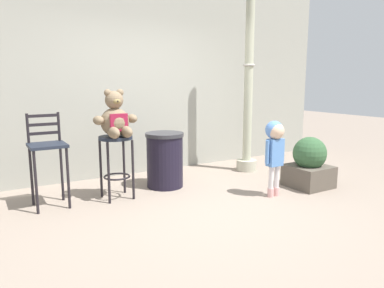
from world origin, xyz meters
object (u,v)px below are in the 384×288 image
(teddy_bear, at_px, (116,119))
(planter_with_shrub, at_px, (309,164))
(trash_bin, at_px, (165,160))
(lamppost, at_px, (248,98))
(bar_chair_empty, at_px, (47,151))
(child_walking, at_px, (275,142))
(bar_stool_with_teddy, at_px, (116,154))

(teddy_bear, relative_size, planter_with_shrub, 0.82)
(teddy_bear, bearing_deg, trash_bin, 12.44)
(lamppost, bearing_deg, bar_chair_empty, -177.21)
(child_walking, distance_m, bar_chair_empty, 2.79)
(bar_stool_with_teddy, distance_m, lamppost, 2.45)
(bar_stool_with_teddy, xyz_separation_m, child_walking, (1.77, -0.98, 0.14))
(trash_bin, distance_m, lamppost, 1.80)
(lamppost, bearing_deg, child_walking, -115.11)
(child_walking, xyz_separation_m, lamppost, (0.59, 1.26, 0.49))
(child_walking, bearing_deg, planter_with_shrub, -34.68)
(trash_bin, bearing_deg, child_walking, -48.03)
(planter_with_shrub, bearing_deg, bar_chair_empty, 162.48)
(trash_bin, distance_m, planter_with_shrub, 2.04)
(child_walking, relative_size, planter_with_shrub, 1.38)
(teddy_bear, distance_m, child_walking, 2.03)
(child_walking, relative_size, bar_chair_empty, 0.89)
(teddy_bear, bearing_deg, child_walking, -28.39)
(teddy_bear, relative_size, trash_bin, 0.76)
(teddy_bear, bearing_deg, bar_chair_empty, 169.52)
(bar_stool_with_teddy, height_order, lamppost, lamppost)
(bar_stool_with_teddy, height_order, trash_bin, bar_stool_with_teddy)
(bar_stool_with_teddy, height_order, bar_chair_empty, bar_chair_empty)
(teddy_bear, height_order, bar_chair_empty, teddy_bear)
(bar_stool_with_teddy, bearing_deg, child_walking, -29.10)
(bar_stool_with_teddy, distance_m, child_walking, 2.03)
(lamppost, relative_size, planter_with_shrub, 4.20)
(teddy_bear, height_order, planter_with_shrub, teddy_bear)
(bar_chair_empty, bearing_deg, trash_bin, 0.73)
(lamppost, relative_size, bar_chair_empty, 2.70)
(teddy_bear, relative_size, lamppost, 0.19)
(bar_chair_empty, bearing_deg, child_walking, -23.27)
(bar_stool_with_teddy, bearing_deg, teddy_bear, -90.00)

